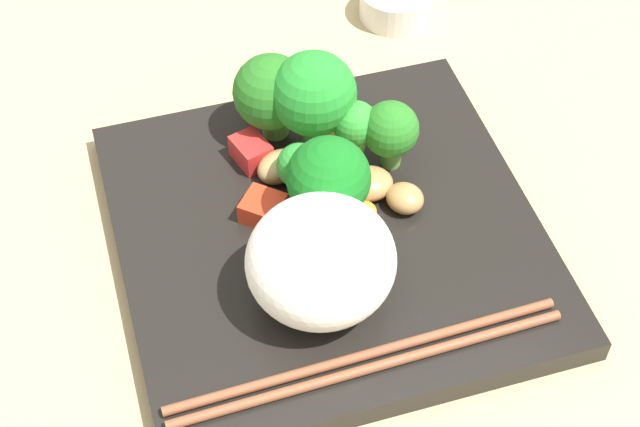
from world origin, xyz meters
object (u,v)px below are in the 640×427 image
at_px(rice_mound, 321,261).
at_px(chopstick_pair, 368,362).
at_px(carrot_slice_1, 360,213).
at_px(square_plate, 328,235).
at_px(broccoli_floret_2, 355,127).
at_px(sauce_cup, 395,3).

height_order(rice_mound, chopstick_pair, rice_mound).
distance_m(rice_mound, carrot_slice_1, 0.08).
xyz_separation_m(square_plate, broccoli_floret_2, (0.04, 0.05, 0.04)).
bearing_deg(sauce_cup, broccoli_floret_2, -120.81).
bearing_deg(rice_mound, sauce_cup, 59.46).
bearing_deg(carrot_slice_1, chopstick_pair, -108.36).
bearing_deg(rice_mound, chopstick_pair, -79.51).
relative_size(square_plate, chopstick_pair, 1.12).
height_order(rice_mound, sauce_cup, rice_mound).
bearing_deg(chopstick_pair, square_plate, 84.05).
xyz_separation_m(rice_mound, carrot_slice_1, (0.05, 0.06, -0.03)).
bearing_deg(square_plate, chopstick_pair, -96.86).
distance_m(rice_mound, broccoli_floret_2, 0.12).
height_order(square_plate, carrot_slice_1, carrot_slice_1).
height_order(carrot_slice_1, chopstick_pair, carrot_slice_1).
bearing_deg(broccoli_floret_2, carrot_slice_1, -105.98).
relative_size(rice_mound, chopstick_pair, 0.37).
bearing_deg(sauce_cup, rice_mound, -120.54).
height_order(carrot_slice_1, sauce_cup, sauce_cup).
height_order(square_plate, chopstick_pair, chopstick_pair).
height_order(square_plate, sauce_cup, sauce_cup).
xyz_separation_m(rice_mound, sauce_cup, (0.16, 0.27, -0.04)).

